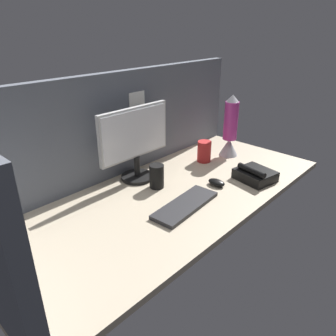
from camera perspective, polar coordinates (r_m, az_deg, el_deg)
The scene contains 9 objects.
ground_plane at distance 163.13cm, azimuth 0.33°, elevation -4.94°, with size 180.00×80.00×3.00cm, color tan.
cubicle_wall_back at distance 177.03cm, azimuth -8.65°, elevation 7.68°, with size 180.00×5.50×56.28cm.
monitor at distance 169.53cm, azimuth -5.99°, elevation 4.95°, with size 44.94×18.00×39.74cm.
keyboard at distance 150.46cm, azimuth 3.13°, elevation -6.64°, with size 37.00×13.00×2.00cm, color #262628.
mouse at distance 170.77cm, azimuth 8.66°, elevation -2.58°, with size 5.60×9.60×3.40cm, color black.
mug_black_travel at distance 165.29cm, azimuth -2.00°, elevation -1.47°, with size 7.57×7.57×12.61cm.
mug_red_plastic at distance 197.63cm, azimuth 6.48°, elevation 2.97°, with size 8.40×8.40×12.97cm.
lava_lamp at distance 206.56cm, azimuth 11.03°, elevation 6.57°, with size 11.97×11.97×39.17cm.
desk_phone at distance 180.22cm, azimuth 15.24°, elevation -1.16°, with size 20.25×21.84×8.80cm.
Camera 1 is at (-103.92, -96.40, 79.26)cm, focal length 34.10 mm.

